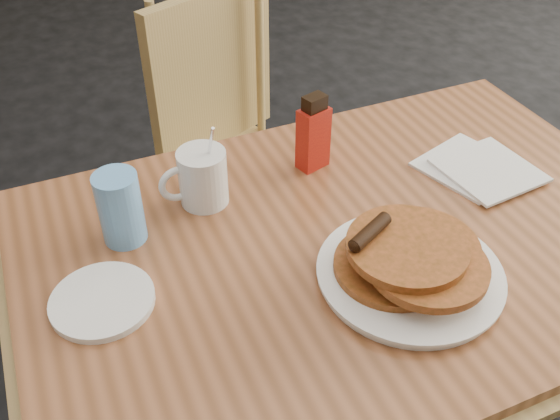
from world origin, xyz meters
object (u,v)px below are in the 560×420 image
(chair_main_far, at_px, (227,133))
(blue_tumbler, at_px, (120,208))
(coffee_mug, at_px, (201,177))
(main_table, at_px, (354,253))
(pancake_plate, at_px, (410,265))
(syrup_bottle, at_px, (313,135))

(chair_main_far, height_order, blue_tumbler, chair_main_far)
(coffee_mug, bearing_deg, blue_tumbler, -149.49)
(main_table, distance_m, pancake_plate, 0.15)
(pancake_plate, distance_m, blue_tumbler, 0.49)
(chair_main_far, height_order, syrup_bottle, syrup_bottle)
(chair_main_far, height_order, pancake_plate, chair_main_far)
(chair_main_far, distance_m, pancake_plate, 0.88)
(pancake_plate, xyz_separation_m, syrup_bottle, (0.00, 0.35, 0.04))
(syrup_bottle, bearing_deg, coffee_mug, 168.73)
(main_table, xyz_separation_m, chair_main_far, (0.02, 0.72, -0.17))
(main_table, height_order, pancake_plate, pancake_plate)
(coffee_mug, xyz_separation_m, syrup_bottle, (0.24, 0.02, 0.02))
(blue_tumbler, bearing_deg, main_table, -24.24)
(chair_main_far, xyz_separation_m, pancake_plate, (0.00, -0.85, 0.24))
(coffee_mug, distance_m, blue_tumbler, 0.16)
(pancake_plate, relative_size, blue_tumbler, 2.29)
(chair_main_far, distance_m, coffee_mug, 0.63)
(main_table, bearing_deg, blue_tumbler, 155.76)
(pancake_plate, height_order, syrup_bottle, syrup_bottle)
(blue_tumbler, bearing_deg, pancake_plate, -36.65)
(main_table, bearing_deg, coffee_mug, 135.60)
(coffee_mug, relative_size, blue_tumbler, 1.28)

